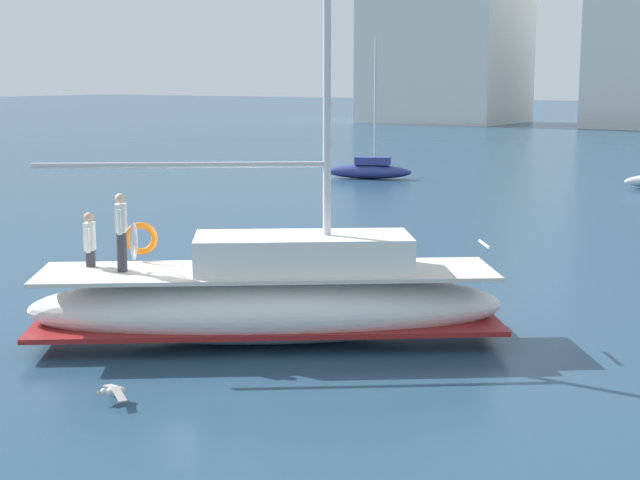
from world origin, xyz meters
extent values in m
plane|color=navy|center=(0.00, 0.00, 0.00)|extent=(400.00, 400.00, 0.00)
ellipsoid|color=white|center=(1.28, -0.47, 0.70)|extent=(9.20, 7.55, 1.40)
cube|color=maroon|center=(1.28, -0.47, 0.39)|extent=(9.06, 7.46, 0.10)
cube|color=beige|center=(1.28, -0.47, 1.44)|extent=(8.70, 7.11, 0.08)
cube|color=white|center=(1.87, -0.05, 1.83)|extent=(4.49, 3.88, 0.70)
cylinder|color=silver|center=(2.26, 0.23, 6.54)|extent=(0.16, 0.16, 10.13)
cylinder|color=#B7B7BC|center=(-0.08, -1.45, 3.60)|extent=(4.75, 3.46, 0.12)
cylinder|color=silver|center=(4.87, 2.11, 1.95)|extent=(0.57, 0.77, 0.06)
torus|color=orange|center=(-1.55, -1.05, 1.95)|extent=(0.65, 0.52, 0.70)
cylinder|color=#33333D|center=(-1.06, -2.15, 1.88)|extent=(0.20, 0.20, 0.80)
cube|color=white|center=(-1.06, -2.15, 2.56)|extent=(0.35, 0.38, 0.56)
sphere|color=beige|center=(-1.06, -2.15, 2.95)|extent=(0.20, 0.20, 0.20)
cylinder|color=white|center=(-1.18, -1.97, 2.51)|extent=(0.09, 0.09, 0.50)
cylinder|color=white|center=(-0.93, -2.33, 2.51)|extent=(0.09, 0.09, 0.50)
cylinder|color=#33333D|center=(-1.96, -2.12, 1.66)|extent=(0.20, 0.20, 0.35)
cube|color=white|center=(-1.96, -2.12, 2.11)|extent=(0.35, 0.38, 0.56)
sphere|color=tan|center=(-1.96, -2.12, 2.50)|extent=(0.20, 0.20, 0.20)
cylinder|color=white|center=(-2.09, -1.94, 2.06)|extent=(0.09, 0.09, 0.50)
cylinder|color=white|center=(-1.83, -2.30, 2.06)|extent=(0.09, 0.09, 0.50)
torus|color=silver|center=(-0.86, -2.01, 2.10)|extent=(0.49, 0.65, 0.76)
ellipsoid|color=navy|center=(-12.48, 28.31, 0.37)|extent=(4.68, 2.62, 0.74)
cube|color=navy|center=(-12.27, 28.40, 0.94)|extent=(1.97, 1.30, 0.40)
cylinder|color=silver|center=(-12.16, 28.44, 4.00)|extent=(0.12, 0.12, 6.51)
ellipsoid|color=silver|center=(1.29, -4.87, 0.18)|extent=(0.34, 0.40, 0.16)
sphere|color=silver|center=(1.19, -5.03, 0.21)|extent=(0.11, 0.11, 0.11)
cone|color=gold|center=(1.16, -5.09, 0.20)|extent=(0.07, 0.08, 0.04)
cube|color=#9E9993|center=(1.50, -4.99, 0.20)|extent=(0.48, 0.36, 0.12)
cube|color=#9E9993|center=(1.08, -4.75, 0.20)|extent=(0.48, 0.36, 0.12)
cube|color=silver|center=(-35.99, 88.73, 11.96)|extent=(16.46, 14.44, 23.92)
camera|label=1|loc=(12.28, -16.03, 5.31)|focal=54.20mm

